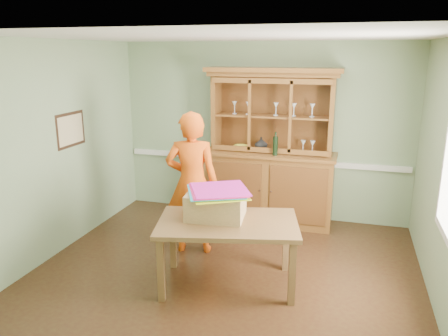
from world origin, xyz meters
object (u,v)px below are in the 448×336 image
(china_hutch, at_px, (270,170))
(person, at_px, (192,183))
(dining_table, at_px, (228,229))
(cardboard_box, at_px, (216,205))

(china_hutch, bearing_deg, person, -120.07)
(china_hutch, distance_m, dining_table, 2.06)
(person, bearing_deg, dining_table, 120.04)
(china_hutch, relative_size, cardboard_box, 3.75)
(china_hutch, bearing_deg, dining_table, -92.29)
(china_hutch, distance_m, person, 1.53)
(china_hutch, relative_size, dining_table, 1.38)
(person, bearing_deg, cardboard_box, 115.94)
(person, bearing_deg, china_hutch, -133.05)
(china_hutch, height_order, person, china_hutch)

